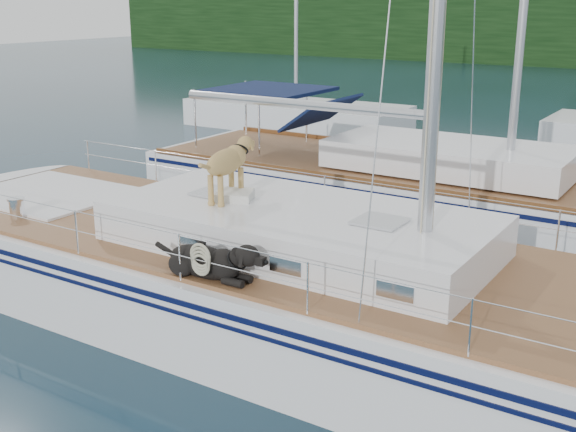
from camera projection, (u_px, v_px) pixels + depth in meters
The scene contains 4 objects.
ground at pixel (252, 318), 10.63m from camera, with size 120.00×120.00×0.00m, color black.
main_sailboat at pixel (256, 276), 10.38m from camera, with size 12.00×3.80×14.01m.
neighbor_sailboat at pixel (399, 189), 15.36m from camera, with size 11.00×3.50×13.30m.
bg_boat_west at pixel (296, 116), 25.91m from camera, with size 8.00×3.00×11.65m.
Camera 1 is at (5.70, -7.92, 4.52)m, focal length 45.00 mm.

